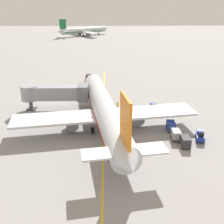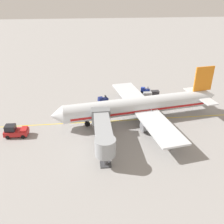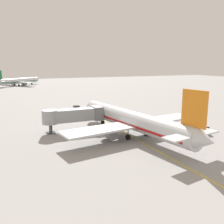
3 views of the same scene
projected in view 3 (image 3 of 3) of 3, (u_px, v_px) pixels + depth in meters
The scene contains 12 objects.
ground_plane at pixel (133, 137), 48.94m from camera, with size 400.00×400.00×0.00m, color gray.
gate_lead_in_line at pixel (133, 137), 48.93m from camera, with size 0.24×80.00×0.01m, color gold.
parked_airliner at pixel (132, 121), 49.33m from camera, with size 30.45×37.26×10.63m.
jet_bridge at pixel (73, 115), 53.15m from camera, with size 13.03×3.50×4.98m.
pushback_tractor at pixel (77, 111), 70.60m from camera, with size 2.37×4.48×2.40m.
baggage_tug_lead at pixel (205, 130), 51.43m from camera, with size 1.80×2.72×1.62m.
baggage_tug_trailing at pixel (153, 121), 60.17m from camera, with size 1.98×2.76×1.62m.
baggage_cart_front at pixel (180, 127), 52.83m from camera, with size 1.36×2.92×1.58m.
baggage_cart_second_in_train at pixel (191, 131), 50.05m from camera, with size 1.36×2.92×1.58m.
baggage_cart_third_in_train at pixel (202, 133), 48.47m from camera, with size 1.36×2.92×1.58m.
ground_crew_wing_walker at pixel (125, 122), 57.86m from camera, with size 0.42×0.68×1.69m.
distant_taxiing_airliner at pixel (18, 81), 160.75m from camera, with size 30.63×26.07×10.10m.
Camera 3 is at (-22.98, -41.24, 14.44)m, focal length 39.68 mm.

